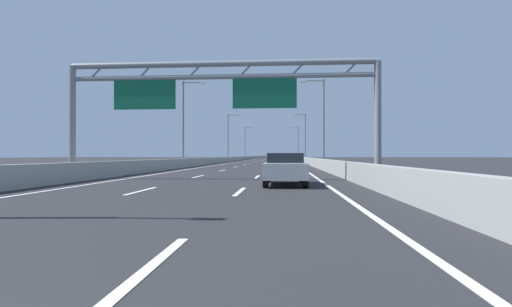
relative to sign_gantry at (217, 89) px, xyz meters
name	(u,v)px	position (x,y,z in m)	size (l,w,h in m)	color
ground_plane	(271,160)	(0.20, 81.05, -4.83)	(260.00, 260.00, 0.00)	#262628
lane_dash_left_1	(142,191)	(-1.60, -6.45, -4.83)	(0.16, 3.00, 0.01)	white
lane_dash_left_2	(198,177)	(-1.60, 2.55, -4.83)	(0.16, 3.00, 0.01)	white
lane_dash_left_3	(222,170)	(-1.60, 11.55, -4.83)	(0.16, 3.00, 0.01)	white
lane_dash_left_4	(236,167)	(-1.60, 20.55, -4.83)	(0.16, 3.00, 0.01)	white
lane_dash_left_5	(244,165)	(-1.60, 29.55, -4.83)	(0.16, 3.00, 0.01)	white
lane_dash_left_6	(250,163)	(-1.60, 38.55, -4.83)	(0.16, 3.00, 0.01)	white
lane_dash_left_7	(255,162)	(-1.60, 47.55, -4.83)	(0.16, 3.00, 0.01)	white
lane_dash_left_8	(258,161)	(-1.60, 56.55, -4.83)	(0.16, 3.00, 0.01)	white
lane_dash_left_9	(261,161)	(-1.60, 65.55, -4.83)	(0.16, 3.00, 0.01)	white
lane_dash_left_10	(263,160)	(-1.60, 74.55, -4.83)	(0.16, 3.00, 0.01)	white
lane_dash_left_11	(265,160)	(-1.60, 83.55, -4.83)	(0.16, 3.00, 0.01)	white
lane_dash_left_12	(266,159)	(-1.60, 92.55, -4.83)	(0.16, 3.00, 0.01)	white
lane_dash_left_13	(267,159)	(-1.60, 101.55, -4.83)	(0.16, 3.00, 0.01)	white
lane_dash_left_14	(268,159)	(-1.60, 110.55, -4.83)	(0.16, 3.00, 0.01)	white
lane_dash_left_15	(269,158)	(-1.60, 119.55, -4.83)	(0.16, 3.00, 0.01)	white
lane_dash_left_16	(270,158)	(-1.60, 128.55, -4.83)	(0.16, 3.00, 0.01)	white
lane_dash_left_17	(271,158)	(-1.60, 137.55, -4.83)	(0.16, 3.00, 0.01)	white
lane_dash_right_0	(148,268)	(2.00, -15.45, -4.83)	(0.16, 3.00, 0.01)	white
lane_dash_right_1	(240,192)	(2.00, -6.45, -4.83)	(0.16, 3.00, 0.01)	white
lane_dash_right_2	(257,177)	(2.00, 2.55, -4.83)	(0.16, 3.00, 0.01)	white
lane_dash_right_3	(265,171)	(2.00, 11.55, -4.83)	(0.16, 3.00, 0.01)	white
lane_dash_right_4	(269,167)	(2.00, 20.55, -4.83)	(0.16, 3.00, 0.01)	white
lane_dash_right_5	(271,165)	(2.00, 29.55, -4.83)	(0.16, 3.00, 0.01)	white
lane_dash_right_6	(273,163)	(2.00, 38.55, -4.83)	(0.16, 3.00, 0.01)	white
lane_dash_right_7	(275,162)	(2.00, 47.55, -4.83)	(0.16, 3.00, 0.01)	white
lane_dash_right_8	(276,161)	(2.00, 56.55, -4.83)	(0.16, 3.00, 0.01)	white
lane_dash_right_9	(276,161)	(2.00, 65.55, -4.83)	(0.16, 3.00, 0.01)	white
lane_dash_right_10	(277,160)	(2.00, 74.55, -4.83)	(0.16, 3.00, 0.01)	white
lane_dash_right_11	(278,160)	(2.00, 83.55, -4.83)	(0.16, 3.00, 0.01)	white
lane_dash_right_12	(278,159)	(2.00, 92.55, -4.83)	(0.16, 3.00, 0.01)	white
lane_dash_right_13	(278,159)	(2.00, 101.55, -4.83)	(0.16, 3.00, 0.01)	white
lane_dash_right_14	(279,159)	(2.00, 110.55, -4.83)	(0.16, 3.00, 0.01)	white
lane_dash_right_15	(279,159)	(2.00, 119.55, -4.83)	(0.16, 3.00, 0.01)	white
lane_dash_right_16	(279,158)	(2.00, 128.55, -4.83)	(0.16, 3.00, 0.01)	white
lane_dash_right_17	(279,158)	(2.00, 137.55, -4.83)	(0.16, 3.00, 0.01)	white
edge_line_left	(247,160)	(-5.05, 69.05, -4.83)	(0.16, 176.00, 0.01)	white
edge_line_right	(291,160)	(5.45, 69.05, -4.83)	(0.16, 176.00, 0.01)	white
barrier_left	(249,158)	(-6.70, 91.05, -4.36)	(0.45, 220.00, 0.95)	#9E9E99
barrier_right	(295,158)	(7.10, 91.05, -4.36)	(0.45, 220.00, 0.95)	#9E9E99
sign_gantry	(217,89)	(0.00, 0.00, 0.00)	(16.86, 0.36, 6.36)	gray
streetlamp_left_mid	(185,118)	(-7.26, 20.72, 0.56)	(2.58, 0.28, 9.50)	slate
streetlamp_right_mid	(321,117)	(7.67, 20.72, 0.56)	(2.58, 0.28, 9.50)	slate
streetlamp_left_far	(229,135)	(-7.26, 54.16, 0.56)	(2.58, 0.28, 9.50)	slate
streetlamp_right_far	(304,134)	(7.67, 54.16, 0.56)	(2.58, 0.28, 9.50)	slate
streetlamp_left_distant	(246,141)	(-7.26, 87.61, 0.56)	(2.58, 0.28, 9.50)	slate
streetlamp_right_distant	(297,141)	(7.67, 87.61, 0.56)	(2.58, 0.28, 9.50)	slate
black_car	(284,158)	(3.76, 43.51, -4.04)	(1.75, 4.30, 1.57)	black
yellow_car	(284,157)	(3.88, 80.23, -4.09)	(1.88, 4.15, 1.42)	yellow
white_car	(271,157)	(0.30, 83.56, -4.09)	(1.90, 4.16, 1.45)	silver
silver_car	(285,168)	(3.65, -3.19, -4.11)	(1.80, 4.19, 1.40)	#A8ADB2
red_car	(273,157)	(0.10, 104.33, -4.07)	(1.70, 4.33, 1.51)	red
green_car	(284,157)	(3.77, 116.09, -4.07)	(1.71, 4.19, 1.52)	#1E7A38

